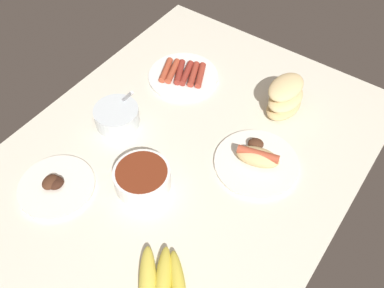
% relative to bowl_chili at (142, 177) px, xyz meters
% --- Properties ---
extents(ground_plane, '(1.20, 0.90, 0.03)m').
position_rel_bowl_chili_xyz_m(ground_plane, '(0.13, -0.03, -0.05)').
color(ground_plane, silver).
extents(bowl_chili, '(0.15, 0.15, 0.06)m').
position_rel_bowl_chili_xyz_m(bowl_chili, '(0.00, 0.00, 0.00)').
color(bowl_chili, white).
rests_on(bowl_chili, ground_plane).
extents(plate_hotdog_assembled, '(0.23, 0.23, 0.06)m').
position_rel_bowl_chili_xyz_m(plate_hotdog_assembled, '(0.23, -0.21, -0.01)').
color(plate_hotdog_assembled, white).
rests_on(plate_hotdog_assembled, ground_plane).
extents(plate_sausages, '(0.23, 0.23, 0.03)m').
position_rel_bowl_chili_xyz_m(plate_sausages, '(0.40, 0.16, -0.02)').
color(plate_sausages, white).
rests_on(plate_sausages, ground_plane).
extents(banana_bunch, '(0.19, 0.20, 0.04)m').
position_rel_bowl_chili_xyz_m(banana_bunch, '(-0.19, -0.21, -0.01)').
color(banana_bunch, gold).
rests_on(banana_bunch, ground_plane).
extents(bread_stack, '(0.15, 0.10, 0.11)m').
position_rel_bowl_chili_xyz_m(bread_stack, '(0.46, -0.17, 0.02)').
color(bread_stack, '#DBB77A').
rests_on(bread_stack, ground_plane).
extents(plate_grilled_meat, '(0.20, 0.20, 0.04)m').
position_rel_bowl_chili_xyz_m(plate_grilled_meat, '(-0.14, 0.18, -0.02)').
color(plate_grilled_meat, white).
rests_on(plate_grilled_meat, ground_plane).
extents(bowl_coleslaw, '(0.13, 0.13, 0.15)m').
position_rel_bowl_chili_xyz_m(bowl_coleslaw, '(0.13, 0.20, 0.00)').
color(bowl_coleslaw, silver).
rests_on(bowl_coleslaw, ground_plane).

